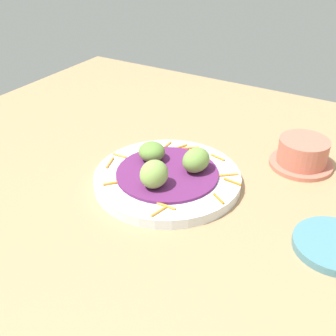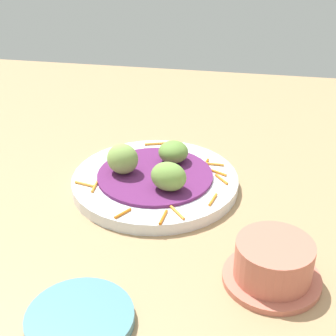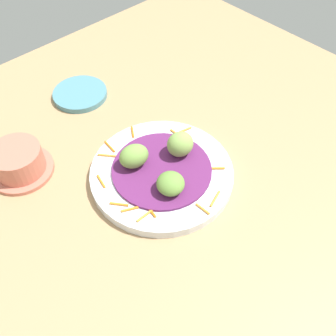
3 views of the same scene
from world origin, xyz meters
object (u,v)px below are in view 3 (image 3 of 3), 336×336
main_plate (162,174)px  side_plate_small (80,94)px  guac_scoop_left (171,184)px  terracotta_bowl (19,162)px  guac_scoop_right (134,156)px  guac_scoop_center (180,144)px

main_plate → side_plate_small: size_ratio=2.20×
guac_scoop_left → side_plate_small: bearing=82.5°
main_plate → side_plate_small: 29.13cm
side_plate_small → terracotta_bowl: terracotta_bowl is taller
guac_scoop_right → side_plate_small: bearing=78.3°
guac_scoop_center → guac_scoop_right: 8.62cm
main_plate → side_plate_small: (2.31, 29.03, -0.30)cm
guac_scoop_center → guac_scoop_left: bearing=-144.9°
main_plate → guac_scoop_center: size_ratio=5.25×
guac_scoop_left → side_plate_small: size_ratio=0.41×
guac_scoop_center → terracotta_bowl: guac_scoop_center is taller
guac_scoop_right → terracotta_bowl: 21.02cm
terracotta_bowl → guac_scoop_left: bearing=-55.6°
side_plate_small → guac_scoop_right: bearing=-101.7°
main_plate → terracotta_bowl: bearing=134.0°
main_plate → guac_scoop_center: bearing=5.1°
guac_scoop_center → side_plate_small: size_ratio=0.42×
side_plate_small → terracotta_bowl: bearing=-152.7°
side_plate_small → terracotta_bowl: size_ratio=1.00×
guac_scoop_center → side_plate_small: bearing=95.3°
main_plate → guac_scoop_left: 5.88cm
guac_scoop_left → guac_scoop_center: guac_scoop_center is taller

